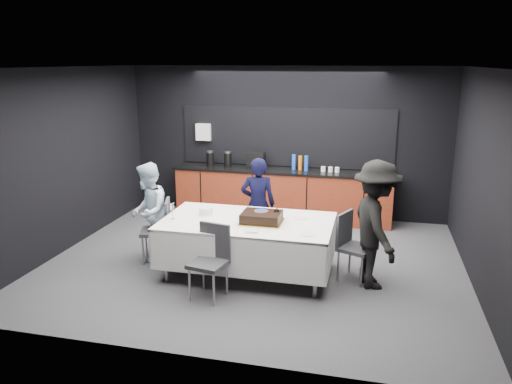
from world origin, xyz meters
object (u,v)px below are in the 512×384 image
chair_near (211,255)px  person_left (149,212)px  plate_stack (206,211)px  cake_assembly (262,217)px  chair_right (351,241)px  party_table (248,230)px  chair_left (161,226)px  person_right (376,225)px  champagne_flute (172,208)px  person_center (258,204)px

chair_near → person_left: bearing=143.3°
plate_stack → chair_near: chair_near is taller
cake_assembly → chair_right: 1.25m
cake_assembly → party_table: bearing=169.0°
plate_stack → chair_left: bearing=176.5°
party_table → chair_right: 1.41m
cake_assembly → person_left: bearing=171.9°
plate_stack → chair_right: 2.06m
person_left → person_right: 3.27m
chair_left → person_right: size_ratio=0.55×
champagne_flute → plate_stack: bearing=39.0°
champagne_flute → chair_near: bearing=-37.5°
chair_left → person_center: (1.29, 0.76, 0.20)m
champagne_flute → chair_left: size_ratio=0.24×
plate_stack → person_center: person_center is taller
person_left → person_center: bearing=100.6°
cake_assembly → chair_left: 1.62m
person_left → person_right: size_ratio=0.87×
party_table → person_right: 1.71m
person_center → champagne_flute: bearing=39.1°
plate_stack → person_center: 0.99m
cake_assembly → person_right: size_ratio=0.34×
chair_right → plate_stack: bearing=-178.9°
champagne_flute → person_left: person_left is taller
chair_right → person_left: 2.97m
cake_assembly → plate_stack: bearing=168.7°
chair_right → chair_near: size_ratio=1.00×
plate_stack → person_left: size_ratio=0.14×
party_table → chair_left: bearing=172.8°
chair_right → cake_assembly: bearing=-170.0°
chair_near → person_center: (0.21, 1.68, 0.20)m
chair_right → person_left: person_left is taller
cake_assembly → person_center: (-0.28, 0.98, -0.11)m
chair_near → cake_assembly: bearing=55.4°
party_table → person_right: (1.70, 0.02, 0.20)m
person_center → person_right: size_ratio=0.87×
party_table → chair_left: size_ratio=2.51×
person_center → chair_near: bearing=72.4°
chair_left → chair_near: same height
plate_stack → chair_near: bearing=-67.7°
plate_stack → person_left: person_left is taller
chair_near → person_left: 1.61m
chair_left → chair_right: (2.76, -0.00, 0.00)m
party_table → plate_stack: 0.68m
chair_near → person_right: 2.14m
party_table → chair_right: bearing=6.9°
chair_right → person_center: (-1.47, 0.77, 0.20)m
party_table → person_right: bearing=0.6°
chair_near → person_right: person_right is taller
party_table → cake_assembly: 0.30m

